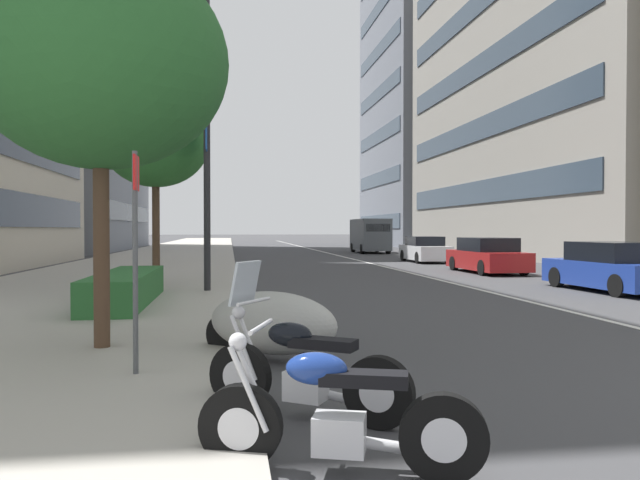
{
  "coord_description": "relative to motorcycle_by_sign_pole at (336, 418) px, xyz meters",
  "views": [
    {
      "loc": [
        -4.03,
        7.37,
        1.81
      ],
      "look_at": [
        15.62,
        4.38,
        1.45
      ],
      "focal_mm": 33.51,
      "sensor_mm": 36.0,
      "label": 1
    }
  ],
  "objects": [
    {
      "name": "street_tree_near_plaza_corner",
      "position": [
        13.77,
        2.91,
        3.93
      ],
      "size": [
        3.1,
        3.1,
        5.53
      ],
      "color": "#473323",
      "rests_on": "sidewalk_right_plaza"
    },
    {
      "name": "office_tower_behind_plaza",
      "position": [
        51.12,
        19.22,
        20.16
      ],
      "size": [
        26.32,
        19.17,
        41.15
      ],
      "color": "gray",
      "rests_on": "ground"
    },
    {
      "name": "lane_centre_stripe",
      "position": [
        34.74,
        -6.6,
        -0.41
      ],
      "size": [
        110.0,
        0.16,
        0.01
      ],
      "primitive_type": "cube",
      "color": "silver",
      "rests_on": "ground"
    },
    {
      "name": "sidewalk_right_plaza",
      "position": [
        29.74,
        4.59,
        -0.34
      ],
      "size": [
        160.0,
        8.18,
        0.15
      ],
      "primitive_type": "cube",
      "color": "#A39E93",
      "rests_on": "ground"
    },
    {
      "name": "street_lamp_with_banners",
      "position": [
        12.09,
        1.04,
        4.73
      ],
      "size": [
        1.26,
        2.4,
        8.43
      ],
      "color": "#232326",
      "rests_on": "sidewalk_right_plaza"
    },
    {
      "name": "motorcycle_mid_row",
      "position": [
        3.86,
        0.22,
        0.1
      ],
      "size": [
        1.78,
        2.05,
        0.96
      ],
      "rotation": [
        0.0,
        0.0,
        0.95
      ],
      "color": "#9E9E99",
      "rests_on": "ground"
    },
    {
      "name": "office_tower_mid_left",
      "position": [
        60.67,
        -23.0,
        16.13
      ],
      "size": [
        19.26,
        14.71,
        33.09
      ],
      "color": "slate",
      "rests_on": "ground"
    },
    {
      "name": "motorcycle_by_sign_pole",
      "position": [
        0.0,
        0.0,
        0.0
      ],
      "size": [
        0.86,
        2.07,
        1.1
      ],
      "rotation": [
        0.0,
        0.0,
        1.26
      ],
      "color": "black",
      "rests_on": "ground"
    },
    {
      "name": "clipped_hedge_bed",
      "position": [
        9.57,
        3.07,
        0.08
      ],
      "size": [
        5.06,
        1.1,
        0.68
      ],
      "primitive_type": "cube",
      "color": "#28602D",
      "rests_on": "sidewalk_right_plaza"
    },
    {
      "name": "parking_sign_by_curb",
      "position": [
        2.75,
        1.83,
        1.26
      ],
      "size": [
        0.32,
        0.06,
        2.55
      ],
      "color": "#47494C",
      "rests_on": "sidewalk_right_plaza"
    },
    {
      "name": "car_approaching_light",
      "position": [
        19.12,
        -9.8,
        0.27
      ],
      "size": [
        4.66,
        1.93,
        1.45
      ],
      "rotation": [
        0.0,
        0.0,
        -0.01
      ],
      "color": "maroon",
      "rests_on": "ground"
    },
    {
      "name": "car_lead_in_lane",
      "position": [
        11.54,
        -10.23,
        0.26
      ],
      "size": [
        4.39,
        2.02,
        1.43
      ],
      "rotation": [
        0.0,
        0.0,
        0.02
      ],
      "color": "navy",
      "rests_on": "ground"
    },
    {
      "name": "motorcycle_under_tarp",
      "position": [
        1.35,
        0.09,
        0.03
      ],
      "size": [
        1.25,
        1.85,
        1.49
      ],
      "rotation": [
        0.0,
        0.0,
        1.0
      ],
      "color": "black",
      "rests_on": "ground"
    },
    {
      "name": "street_tree_mid_sidewalk",
      "position": [
        4.43,
        2.55,
        3.73
      ],
      "size": [
        3.55,
        3.55,
        5.51
      ],
      "color": "#473323",
      "rests_on": "sidewalk_right_plaza"
    },
    {
      "name": "car_far_down_avenue",
      "position": [
        27.22,
        -9.84,
        0.24
      ],
      "size": [
        4.41,
        1.9,
        1.41
      ],
      "rotation": [
        0.0,
        0.0,
        -0.02
      ],
      "color": "silver",
      "rests_on": "ground"
    },
    {
      "name": "delivery_van_ahead",
      "position": [
        40.15,
        -9.84,
        0.96
      ],
      "size": [
        5.31,
        2.24,
        2.58
      ],
      "rotation": [
        0.0,
        0.0,
        -0.01
      ],
      "color": "#4C5156",
      "rests_on": "ground"
    }
  ]
}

